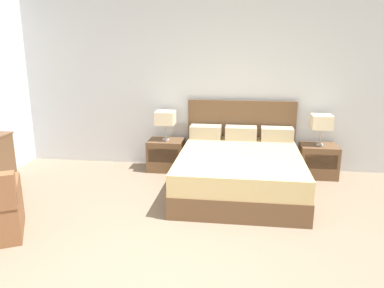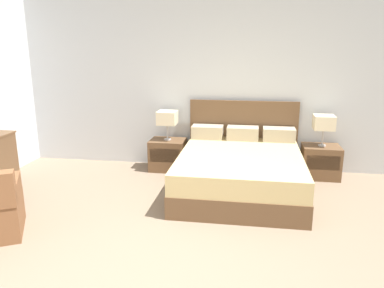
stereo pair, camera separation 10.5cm
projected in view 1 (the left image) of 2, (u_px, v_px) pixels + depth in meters
ground_plane at (166, 279)px, 3.23m from camera, size 9.65×9.65×0.00m
wall_back at (205, 82)px, 5.99m from camera, size 7.27×0.06×2.78m
bed at (240, 169)px, 5.19m from camera, size 1.71×2.07×1.12m
nightstand_left at (166, 155)px, 6.05m from camera, size 0.55×0.45×0.49m
nightstand_right at (318, 161)px, 5.74m from camera, size 0.55×0.45×0.49m
table_lamp_left at (165, 118)px, 5.90m from camera, size 0.30×0.30×0.47m
table_lamp_right at (322, 122)px, 5.59m from camera, size 0.30×0.30×0.47m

